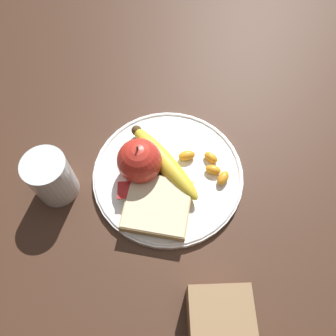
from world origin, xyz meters
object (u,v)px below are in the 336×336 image
(apple, at_px, (139,161))
(fork, at_px, (170,165))
(condiment_caddy, at_px, (220,320))
(bread_slice, at_px, (157,206))
(banana, at_px, (163,161))
(juice_glass, at_px, (52,178))
(jam_packet, at_px, (130,192))
(plate, at_px, (168,174))

(apple, bearing_deg, fork, 11.18)
(condiment_caddy, bearing_deg, bread_slice, 115.41)
(banana, relative_size, bread_slice, 1.32)
(juice_glass, bearing_deg, jam_packet, -9.42)
(plate, bearing_deg, juice_glass, -174.56)
(juice_glass, bearing_deg, plate, 5.44)
(condiment_caddy, bearing_deg, plate, 104.83)
(jam_packet, bearing_deg, banana, 43.27)
(juice_glass, bearing_deg, banana, 10.33)
(juice_glass, relative_size, fork, 0.55)
(fork, height_order, jam_packet, jam_packet)
(apple, xyz_separation_m, banana, (0.04, 0.01, -0.02))
(juice_glass, height_order, apple, apple)
(bread_slice, bearing_deg, condiment_caddy, -64.59)
(banana, distance_m, bread_slice, 0.08)
(banana, height_order, jam_packet, banana)
(banana, bearing_deg, condiment_caddy, -74.38)
(bread_slice, distance_m, condiment_caddy, 0.20)
(jam_packet, bearing_deg, apple, 67.73)
(banana, xyz_separation_m, condiment_caddy, (0.07, -0.26, 0.00))
(juice_glass, relative_size, bread_slice, 0.72)
(plate, xyz_separation_m, bread_slice, (-0.02, -0.07, 0.02))
(banana, height_order, bread_slice, banana)
(bread_slice, height_order, fork, bread_slice)
(bread_slice, bearing_deg, fork, 73.34)
(banana, height_order, fork, banana)
(jam_packet, height_order, condiment_caddy, condiment_caddy)
(juice_glass, bearing_deg, condiment_caddy, -40.79)
(plate, bearing_deg, apple, 173.62)
(bread_slice, bearing_deg, banana, 81.64)
(fork, relative_size, condiment_caddy, 1.91)
(plate, height_order, fork, fork)
(juice_glass, relative_size, banana, 0.55)
(banana, xyz_separation_m, bread_slice, (-0.01, -0.08, -0.01))
(banana, bearing_deg, bread_slice, -98.36)
(apple, relative_size, bread_slice, 0.68)
(apple, bearing_deg, bread_slice, -68.14)
(plate, bearing_deg, condiment_caddy, -75.17)
(bread_slice, relative_size, condiment_caddy, 1.44)
(apple, xyz_separation_m, jam_packet, (-0.02, -0.05, -0.03))
(plate, bearing_deg, banana, 116.94)
(plate, distance_m, condiment_caddy, 0.26)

